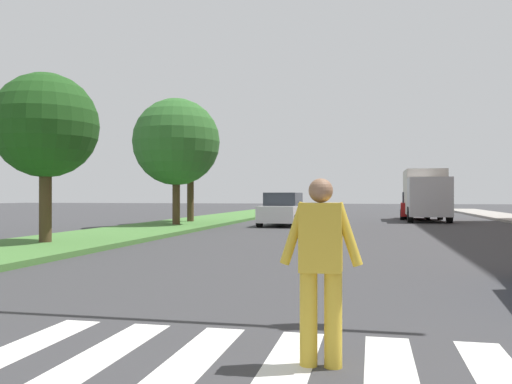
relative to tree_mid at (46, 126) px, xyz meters
The scene contains 11 objects.
ground_plane 17.59m from the tree_mid, 57.73° to the left, with size 140.00×140.00×0.00m, color #38383A.
crosswalk 13.61m from the tree_mid, 45.53° to the right, with size 6.75×2.20×0.01m.
median_strip 13.05m from the tree_mid, 89.35° to the left, with size 4.22×64.00×0.15m, color #477A38.
tree_mid is the anchor object (origin of this frame).
tree_far 10.01m from the tree_mid, 88.08° to the left, with size 4.16×4.16×6.03m.
tree_distant 13.00m from the tree_mid, 89.95° to the left, with size 2.93×2.93×5.56m.
traffic_light_gantry 8.76m from the tree_mid, 53.01° to the right, with size 10.76×0.30×6.00m.
pedestrian_performer 13.30m from the tree_mid, 46.08° to the right, with size 0.75×0.24×1.69m.
sedan_midblock 13.78m from the tree_mid, 67.50° to the left, with size 2.14×4.38×1.67m.
sedan_distant 25.21m from the tree_mid, 60.86° to the left, with size 1.98×4.14×1.74m.
truck_box_delivery 23.17m from the tree_mid, 56.74° to the left, with size 2.40×6.20×3.10m.
Camera 1 is at (0.29, 1.24, 1.54)m, focal length 37.55 mm.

